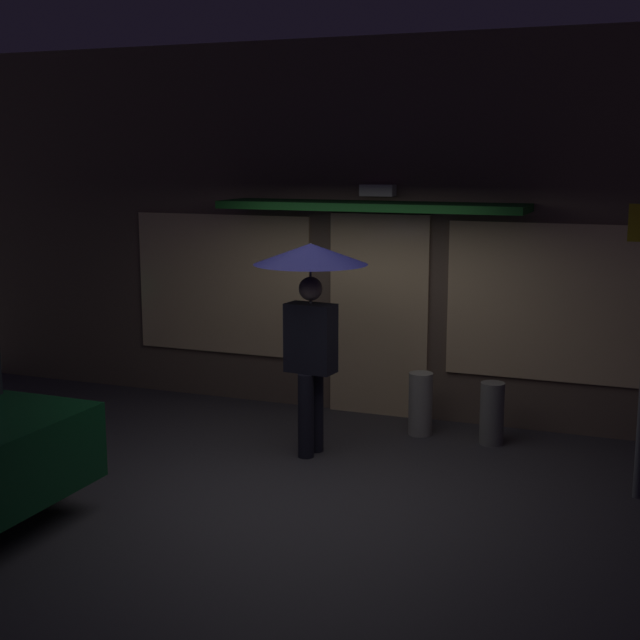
% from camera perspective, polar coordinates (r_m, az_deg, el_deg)
% --- Properties ---
extents(ground_plane, '(18.00, 18.00, 0.00)m').
position_cam_1_polar(ground_plane, '(8.06, -1.11, -10.04)').
color(ground_plane, '#38353A').
extents(building_facade, '(10.71, 1.00, 4.03)m').
position_cam_1_polar(building_facade, '(9.79, 4.07, 5.60)').
color(building_facade, brown).
rests_on(building_facade, ground).
extents(person_with_umbrella, '(1.06, 1.06, 2.02)m').
position_cam_1_polar(person_with_umbrella, '(8.33, -0.60, 1.85)').
color(person_with_umbrella, black).
rests_on(person_with_umbrella, ground).
extents(sidewalk_bollard, '(0.24, 0.24, 0.62)m').
position_cam_1_polar(sidewalk_bollard, '(9.06, 10.83, -5.83)').
color(sidewalk_bollard, slate).
rests_on(sidewalk_bollard, ground).
extents(sidewalk_bollard_2, '(0.24, 0.24, 0.65)m').
position_cam_1_polar(sidewalk_bollard_2, '(9.25, 6.38, -5.29)').
color(sidewalk_bollard_2, '#9E998E').
rests_on(sidewalk_bollard_2, ground).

